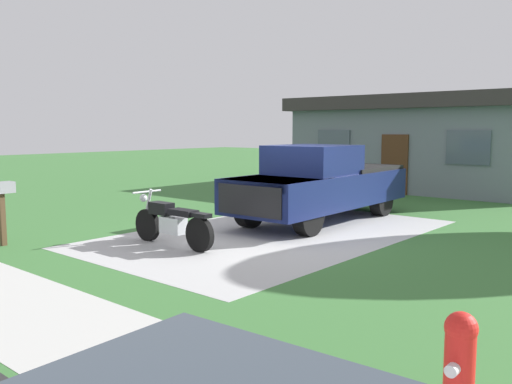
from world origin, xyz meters
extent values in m
plane|color=#386D34|center=(0.00, 0.00, 0.00)|extent=(80.00, 80.00, 0.00)
cube|color=#B0B0B0|center=(0.00, 0.00, 0.00)|extent=(4.98, 8.19, 0.01)
cylinder|color=black|center=(-1.50, -2.30, 0.33)|extent=(0.66, 0.12, 0.66)
cylinder|color=black|center=(0.05, -2.30, 0.33)|extent=(0.66, 0.12, 0.66)
cube|color=silver|center=(-0.70, -2.30, 0.42)|extent=(0.56, 0.26, 0.32)
cube|color=black|center=(-1.05, -2.30, 0.72)|extent=(0.52, 0.26, 0.24)
cube|color=black|center=(-0.40, -2.30, 0.70)|extent=(0.60, 0.28, 0.12)
cube|color=black|center=(0.05, -2.30, 0.70)|extent=(0.48, 0.20, 0.08)
cylinder|color=silver|center=(-1.50, -2.30, 0.70)|extent=(0.33, 0.06, 0.77)
cylinder|color=silver|center=(-1.50, -2.30, 1.02)|extent=(0.04, 0.70, 0.04)
sphere|color=silver|center=(-1.62, -2.30, 0.88)|extent=(0.16, 0.16, 0.16)
cylinder|color=black|center=(0.71, 0.27, 0.42)|extent=(0.32, 0.85, 0.84)
cylinder|color=black|center=(-0.93, 0.22, 0.42)|extent=(0.32, 0.85, 0.84)
cylinder|color=black|center=(0.61, 3.77, 0.42)|extent=(0.32, 0.85, 0.84)
cylinder|color=black|center=(-1.03, 3.72, 0.42)|extent=(0.32, 0.85, 0.84)
cube|color=#141E51|center=(-0.16, 2.05, 0.80)|extent=(2.16, 5.65, 0.80)
cube|color=#141E51|center=(-0.11, 0.20, 1.10)|extent=(1.95, 1.95, 0.20)
cube|color=#141E51|center=(-0.15, 1.65, 1.55)|extent=(1.85, 1.95, 0.70)
cube|color=#3F4C56|center=(-0.13, 0.85, 1.45)|extent=(1.70, 0.21, 0.60)
cube|color=black|center=(-0.20, 3.60, 1.05)|extent=(1.97, 2.45, 0.50)
cube|color=black|center=(-0.08, -0.73, 0.80)|extent=(1.70, 0.15, 0.64)
cylinder|color=red|center=(5.84, -4.97, 0.35)|extent=(0.24, 0.24, 0.70)
sphere|color=red|center=(5.84, -4.97, 0.74)|extent=(0.26, 0.26, 0.26)
cylinder|color=silver|center=(5.84, -4.83, 0.45)|extent=(0.10, 0.12, 0.10)
cylinder|color=silver|center=(5.84, -5.11, 0.45)|extent=(0.10, 0.12, 0.10)
cube|color=#4C3823|center=(-3.31, -4.44, 0.55)|extent=(0.10, 0.10, 1.10)
cube|color=gray|center=(-3.31, -4.44, 1.15)|extent=(0.26, 0.48, 0.22)
cube|color=slate|center=(-1.30, 10.90, 1.50)|extent=(9.00, 5.00, 3.00)
cube|color=#383333|center=(-1.30, 10.90, 3.25)|extent=(9.60, 5.60, 0.50)
cube|color=#4C2D19|center=(-1.30, 8.37, 1.05)|extent=(1.00, 0.08, 2.10)
cube|color=#4C5966|center=(-3.82, 8.37, 1.70)|extent=(1.40, 0.06, 1.10)
cube|color=#4C5966|center=(1.22, 8.37, 1.70)|extent=(1.40, 0.06, 1.10)
camera|label=1|loc=(7.26, -9.10, 2.29)|focal=37.68mm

